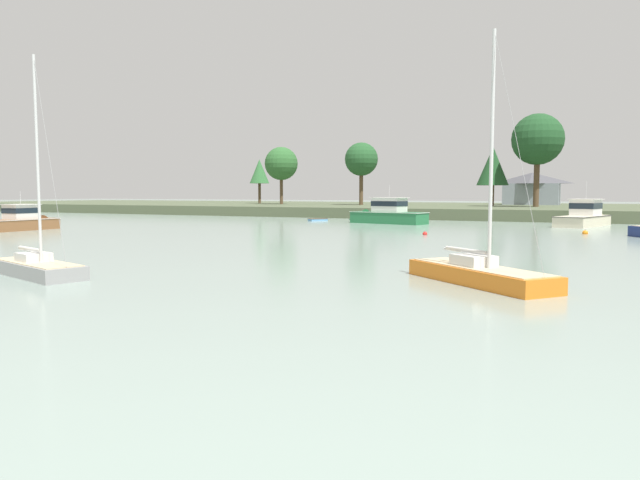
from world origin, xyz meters
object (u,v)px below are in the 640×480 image
Objects in this scene: cruiser_cream at (586,220)px; cruiser_green at (383,217)px; dinghy_skyblue at (318,220)px; cruiser_wood at (27,224)px; sailboat_orange at (479,278)px; sailboat_grey at (37,271)px; mooring_buoy_red at (425,234)px; mooring_buoy_orange at (585,233)px.

cruiser_cream is 22.58m from cruiser_green.
dinghy_skyblue is 0.33× the size of cruiser_wood.
sailboat_orange reaches higher than cruiser_cream.
sailboat_orange is at bearing -19.02° from cruiser_wood.
sailboat_grey is 21.27× the size of mooring_buoy_red.
sailboat_orange is 27.51m from mooring_buoy_red.
sailboat_orange is 46.60m from cruiser_green.
cruiser_green is 19.99× the size of mooring_buoy_orange.
cruiser_wood is at bearing -165.05° from mooring_buoy_red.
dinghy_skyblue is 33.66m from cruiser_wood.
cruiser_wood is at bearing -135.96° from cruiser_green.
dinghy_skyblue is 4.98× the size of mooring_buoy_orange.
cruiser_cream is at bearing 68.47° from sailboat_grey.
cruiser_green reaches higher than cruiser_wood.
dinghy_skyblue is 0.25× the size of cruiser_green.
mooring_buoy_red is (8.73, 31.98, -0.12)m from sailboat_grey.
sailboat_grey reaches higher than mooring_buoy_red.
dinghy_skyblue is 0.27× the size of sailboat_grey.
mooring_buoy_red is (37.18, 9.92, -0.51)m from cruiser_wood.
mooring_buoy_orange reaches higher than dinghy_skyblue.
cruiser_green is at bearing 91.12° from sailboat_grey.
cruiser_wood reaches higher than dinghy_skyblue.
mooring_buoy_orange is at bearing -89.35° from cruiser_cream.
sailboat_orange is 33.07m from mooring_buoy_orange.
sailboat_grey is 44.40m from mooring_buoy_orange.
dinghy_skyblue is 9.56m from cruiser_green.
sailboat_orange reaches higher than sailboat_grey.
sailboat_orange is at bearing -66.05° from cruiser_green.
mooring_buoy_orange is (12.54, 6.98, 0.01)m from mooring_buoy_red.
mooring_buoy_red is at bearing -59.84° from cruiser_green.
cruiser_green is at bearing 113.95° from sailboat_orange.
dinghy_skyblue is at bearing 122.53° from sailboat_orange.
sailboat_orange is 22.24× the size of mooring_buoy_red.
dinghy_skyblue is at bearing 160.08° from mooring_buoy_orange.
cruiser_green is (27.49, 26.59, 0.14)m from cruiser_wood.
dinghy_skyblue is 5.84× the size of mooring_buoy_red.
cruiser_green reaches higher than mooring_buoy_orange.
cruiser_cream is at bearing 60.09° from mooring_buoy_red.
sailboat_grey is at bearing -88.88° from cruiser_green.
mooring_buoy_orange is (3.31, 32.90, -0.13)m from sailboat_orange.
sailboat_orange is at bearing -70.39° from mooring_buoy_red.
cruiser_cream is (49.55, 31.43, 0.06)m from cruiser_wood.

